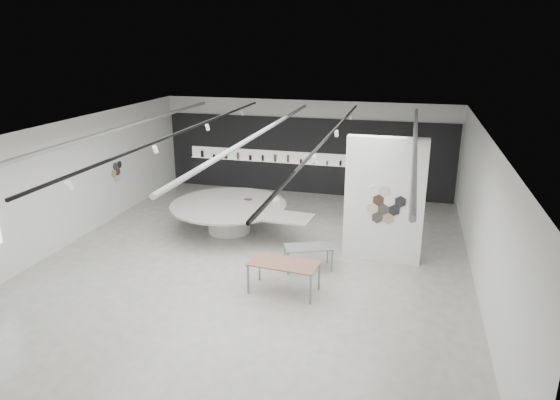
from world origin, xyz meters
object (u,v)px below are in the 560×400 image
(display_island, at_px, (231,214))
(sample_table_wood, at_px, (284,265))
(partition_column, at_px, (384,200))
(kitchen_counter, at_px, (375,189))
(sample_table_stone, at_px, (308,248))

(display_island, distance_m, sample_table_wood, 4.47)
(partition_column, relative_size, kitchen_counter, 2.11)
(sample_table_stone, relative_size, kitchen_counter, 0.84)
(kitchen_counter, bearing_deg, partition_column, -76.66)
(sample_table_stone, bearing_deg, kitchen_counter, 78.96)
(partition_column, height_order, display_island, partition_column)
(partition_column, bearing_deg, sample_table_wood, -130.56)
(partition_column, relative_size, sample_table_stone, 2.50)
(partition_column, bearing_deg, display_island, 169.35)
(kitchen_counter, bearing_deg, sample_table_stone, -93.92)
(sample_table_wood, relative_size, kitchen_counter, 1.04)
(sample_table_wood, bearing_deg, partition_column, 49.44)
(sample_table_wood, xyz_separation_m, sample_table_stone, (0.32, 1.46, -0.14))
(sample_table_wood, relative_size, sample_table_stone, 1.24)
(partition_column, height_order, sample_table_stone, partition_column)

